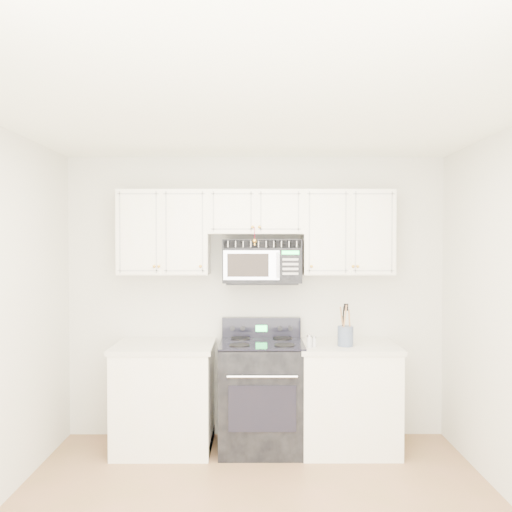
{
  "coord_description": "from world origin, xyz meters",
  "views": [
    {
      "loc": [
        -0.01,
        -2.9,
        1.8
      ],
      "look_at": [
        0.0,
        1.3,
        1.69
      ],
      "focal_mm": 35.0,
      "sensor_mm": 36.0,
      "label": 1
    }
  ],
  "objects": [
    {
      "name": "shaker_salt",
      "position": [
        0.45,
        1.28,
        0.97
      ],
      "size": [
        0.04,
        0.04,
        0.11
      ],
      "color": "silver",
      "rests_on": "base_cabinet_right"
    },
    {
      "name": "utensil_crock",
      "position": [
        0.77,
        1.34,
        1.01
      ],
      "size": [
        0.14,
        0.14,
        0.36
      ],
      "color": "#44516E",
      "rests_on": "base_cabinet_right"
    },
    {
      "name": "upper_cabinets",
      "position": [
        -0.0,
        1.58,
        1.93
      ],
      "size": [
        2.44,
        0.37,
        0.75
      ],
      "color": "white",
      "rests_on": "ground"
    },
    {
      "name": "shaker_pepper",
      "position": [
        0.49,
        1.3,
        0.97
      ],
      "size": [
        0.04,
        0.04,
        0.09
      ],
      "color": "silver",
      "rests_on": "base_cabinet_right"
    },
    {
      "name": "room",
      "position": [
        0.0,
        0.0,
        1.3
      ],
      "size": [
        3.51,
        3.51,
        2.61
      ],
      "color": "#95644A",
      "rests_on": "ground"
    },
    {
      "name": "microwave",
      "position": [
        0.05,
        1.57,
        1.64
      ],
      "size": [
        0.69,
        0.4,
        0.38
      ],
      "color": "black",
      "rests_on": "ground"
    },
    {
      "name": "range",
      "position": [
        0.05,
        1.44,
        0.48
      ],
      "size": [
        0.73,
        0.66,
        1.11
      ],
      "color": "black",
      "rests_on": "ground"
    },
    {
      "name": "base_cabinet_right",
      "position": [
        0.8,
        1.44,
        0.43
      ],
      "size": [
        0.86,
        0.65,
        0.92
      ],
      "color": "white",
      "rests_on": "ground"
    },
    {
      "name": "base_cabinet_left",
      "position": [
        -0.8,
        1.44,
        0.43
      ],
      "size": [
        0.86,
        0.65,
        0.92
      ],
      "color": "white",
      "rests_on": "ground"
    }
  ]
}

